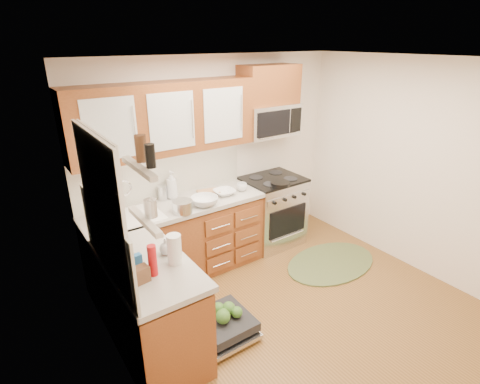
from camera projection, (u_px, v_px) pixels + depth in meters
floor at (308, 317)px, 3.85m from camera, size 3.50×3.50×0.00m
ceiling at (330, 61)px, 2.90m from camera, size 3.50×3.50×0.00m
wall_back at (216, 159)px, 4.70m from camera, size 3.50×0.04×2.50m
wall_left at (127, 271)px, 2.45m from camera, size 0.04×3.50×2.50m
wall_right at (425, 171)px, 4.30m from camera, size 0.04×3.50×2.50m
base_cabinet_back at (179, 243)px, 4.41m from camera, size 2.05×0.60×0.85m
base_cabinet_left at (151, 310)px, 3.32m from camera, size 0.60×1.25×0.85m
countertop_back at (176, 207)px, 4.22m from camera, size 2.07×0.64×0.05m
countertop_left at (147, 264)px, 3.15m from camera, size 0.64×1.27×0.05m
backsplash_back at (163, 174)px, 4.32m from camera, size 2.05×0.02×0.57m
backsplash_left at (107, 242)px, 2.87m from camera, size 0.02×1.25×0.57m
upper_cabinets at (165, 119)px, 3.95m from camera, size 2.05×0.35×0.75m
cabinet_over_mw at (269, 84)px, 4.59m from camera, size 0.76×0.35×0.47m
range at (272, 211)px, 5.12m from camera, size 0.76×0.64×0.95m
microwave at (269, 120)px, 4.74m from camera, size 0.76×0.38×0.40m
sink at (133, 228)px, 3.96m from camera, size 0.62×0.50×0.26m
dishwasher at (221, 326)px, 3.59m from camera, size 0.70×0.60×0.20m
window at (101, 203)px, 2.72m from camera, size 0.03×1.05×1.05m
window_blind at (98, 159)px, 2.61m from camera, size 0.02×0.96×0.40m
shelf_upper at (139, 168)px, 1.90m from camera, size 0.04×0.40×0.03m
shelf_lower at (145, 221)px, 2.01m from camera, size 0.04×0.40×0.03m
rug at (331, 263)px, 4.77m from camera, size 1.33×0.92×0.02m
skillet at (280, 184)px, 4.69m from camera, size 0.32×0.32×0.05m
stock_pot at (183, 207)px, 4.00m from camera, size 0.26×0.26×0.13m
cutting_board at (208, 192)px, 4.55m from camera, size 0.29×0.23×0.02m
canister at (163, 193)px, 4.30m from camera, size 0.12×0.12×0.17m
paper_towel_roll at (174, 249)px, 3.07m from camera, size 0.16×0.16×0.26m
mustard_bottle at (174, 252)px, 3.09m from camera, size 0.08×0.08×0.19m
red_bottle at (153, 260)px, 2.91m from camera, size 0.09×0.09×0.26m
wooden_box at (140, 275)px, 2.86m from camera, size 0.14×0.11×0.13m
blue_carton at (136, 262)px, 3.00m from camera, size 0.09×0.06×0.14m
bowl_a at (225, 192)px, 4.47m from camera, size 0.26×0.26×0.06m
bowl_b at (204, 201)px, 4.18m from camera, size 0.33×0.33×0.10m
cup at (242, 187)px, 4.57m from camera, size 0.16×0.16×0.10m
soap_bottle_a at (172, 185)px, 4.32m from camera, size 0.14×0.14×0.33m
soap_bottle_b at (120, 251)px, 3.09m from camera, size 0.11×0.11×0.21m
soap_bottle_c at (166, 246)px, 3.22m from camera, size 0.15×0.15×0.15m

